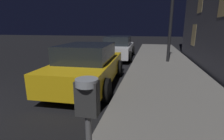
{
  "coord_description": "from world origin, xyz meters",
  "views": [
    {
      "loc": [
        4.9,
        -1.78,
        1.95
      ],
      "look_at": [
        4.11,
        1.68,
        1.05
      ],
      "focal_mm": 26.82,
      "sensor_mm": 36.0,
      "label": 1
    }
  ],
  "objects": [
    {
      "name": "car_white",
      "position": [
        2.85,
        9.1,
        0.71
      ],
      "size": [
        2.09,
        4.58,
        1.43
      ],
      "color": "silver",
      "rests_on": "ground"
    },
    {
      "name": "parking_meter",
      "position": [
        4.41,
        -0.56,
        1.21
      ],
      "size": [
        0.19,
        0.19,
        1.4
      ],
      "color": "#59595B",
      "rests_on": "sidewalk"
    },
    {
      "name": "car_yellow_cab",
      "position": [
        2.85,
        3.49,
        0.71
      ],
      "size": [
        2.14,
        4.16,
        1.43
      ],
      "color": "gold",
      "rests_on": "ground"
    }
  ]
}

